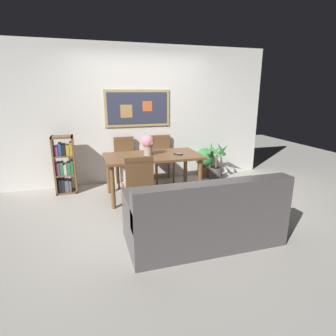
{
  "coord_description": "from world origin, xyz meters",
  "views": [
    {
      "loc": [
        -1.07,
        -3.76,
        1.75
      ],
      "look_at": [
        0.08,
        -0.01,
        0.65
      ],
      "focal_mm": 29.3,
      "sensor_mm": 36.0,
      "label": 1
    }
  ],
  "objects_px": {
    "potted_palm": "(216,165)",
    "flower_vase": "(148,144)",
    "dining_chair_far_left": "(125,157)",
    "leather_couch": "(204,218)",
    "tv_remote": "(178,154)",
    "dining_chair_near_left": "(138,182)",
    "potted_ivy": "(205,161)",
    "bookshelf": "(65,166)",
    "dining_chair_far_right": "(162,155)",
    "dining_table": "(153,160)"
  },
  "relations": [
    {
      "from": "dining_chair_far_left",
      "to": "potted_palm",
      "type": "bearing_deg",
      "value": -7.94
    },
    {
      "from": "dining_chair_near_left",
      "to": "potted_ivy",
      "type": "height_order",
      "value": "dining_chair_near_left"
    },
    {
      "from": "dining_table",
      "to": "bookshelf",
      "type": "xyz_separation_m",
      "value": [
        -1.44,
        0.61,
        -0.14
      ]
    },
    {
      "from": "bookshelf",
      "to": "potted_ivy",
      "type": "xyz_separation_m",
      "value": [
        2.75,
        0.16,
        -0.16
      ]
    },
    {
      "from": "potted_palm",
      "to": "tv_remote",
      "type": "distance_m",
      "value": 1.28
    },
    {
      "from": "dining_chair_near_left",
      "to": "flower_vase",
      "type": "height_order",
      "value": "flower_vase"
    },
    {
      "from": "dining_chair_far_left",
      "to": "leather_couch",
      "type": "relative_size",
      "value": 0.51
    },
    {
      "from": "flower_vase",
      "to": "dining_chair_far_right",
      "type": "bearing_deg",
      "value": 59.41
    },
    {
      "from": "flower_vase",
      "to": "tv_remote",
      "type": "distance_m",
      "value": 0.53
    },
    {
      "from": "dining_chair_far_left",
      "to": "tv_remote",
      "type": "xyz_separation_m",
      "value": [
        0.77,
        -0.87,
        0.2
      ]
    },
    {
      "from": "leather_couch",
      "to": "bookshelf",
      "type": "relative_size",
      "value": 1.77
    },
    {
      "from": "dining_chair_far_left",
      "to": "tv_remote",
      "type": "bearing_deg",
      "value": -48.54
    },
    {
      "from": "potted_ivy",
      "to": "bookshelf",
      "type": "bearing_deg",
      "value": -176.68
    },
    {
      "from": "dining_chair_near_left",
      "to": "dining_chair_far_left",
      "type": "xyz_separation_m",
      "value": [
        0.04,
        1.53,
        0.0
      ]
    },
    {
      "from": "dining_chair_far_right",
      "to": "potted_ivy",
      "type": "relative_size",
      "value": 1.5
    },
    {
      "from": "leather_couch",
      "to": "potted_palm",
      "type": "relative_size",
      "value": 2.19
    },
    {
      "from": "dining_chair_far_left",
      "to": "bookshelf",
      "type": "bearing_deg",
      "value": -172.39
    },
    {
      "from": "dining_chair_far_left",
      "to": "leather_couch",
      "type": "distance_m",
      "value": 2.49
    },
    {
      "from": "flower_vase",
      "to": "dining_chair_far_left",
      "type": "bearing_deg",
      "value": 110.98
    },
    {
      "from": "potted_palm",
      "to": "flower_vase",
      "type": "xyz_separation_m",
      "value": [
        -1.52,
        -0.49,
        0.62
      ]
    },
    {
      "from": "leather_couch",
      "to": "dining_chair_far_left",
      "type": "bearing_deg",
      "value": 103.19
    },
    {
      "from": "dining_table",
      "to": "tv_remote",
      "type": "height_order",
      "value": "tv_remote"
    },
    {
      "from": "dining_table",
      "to": "dining_chair_near_left",
      "type": "relative_size",
      "value": 1.76
    },
    {
      "from": "dining_chair_near_left",
      "to": "bookshelf",
      "type": "relative_size",
      "value": 0.89
    },
    {
      "from": "dining_chair_far_left",
      "to": "potted_palm",
      "type": "height_order",
      "value": "dining_chair_far_left"
    },
    {
      "from": "dining_chair_far_right",
      "to": "potted_palm",
      "type": "height_order",
      "value": "dining_chair_far_right"
    },
    {
      "from": "leather_couch",
      "to": "bookshelf",
      "type": "height_order",
      "value": "bookshelf"
    },
    {
      "from": "dining_chair_far_left",
      "to": "bookshelf",
      "type": "distance_m",
      "value": 1.09
    },
    {
      "from": "dining_chair_near_left",
      "to": "tv_remote",
      "type": "bearing_deg",
      "value": 39.09
    },
    {
      "from": "dining_chair_near_left",
      "to": "tv_remote",
      "type": "xyz_separation_m",
      "value": [
        0.81,
        0.66,
        0.2
      ]
    },
    {
      "from": "bookshelf",
      "to": "potted_palm",
      "type": "height_order",
      "value": "bookshelf"
    },
    {
      "from": "leather_couch",
      "to": "tv_remote",
      "type": "bearing_deg",
      "value": 82.47
    },
    {
      "from": "dining_chair_far_left",
      "to": "potted_ivy",
      "type": "distance_m",
      "value": 1.68
    },
    {
      "from": "dining_chair_far_left",
      "to": "leather_couch",
      "type": "height_order",
      "value": "dining_chair_far_left"
    },
    {
      "from": "dining_table",
      "to": "dining_chair_far_right",
      "type": "distance_m",
      "value": 0.86
    },
    {
      "from": "dining_chair_far_left",
      "to": "flower_vase",
      "type": "xyz_separation_m",
      "value": [
        0.29,
        -0.74,
        0.38
      ]
    },
    {
      "from": "potted_palm",
      "to": "flower_vase",
      "type": "distance_m",
      "value": 1.71
    },
    {
      "from": "tv_remote",
      "to": "dining_chair_far_right",
      "type": "bearing_deg",
      "value": 92.48
    },
    {
      "from": "leather_couch",
      "to": "dining_chair_far_right",
      "type": "bearing_deg",
      "value": 86.09
    },
    {
      "from": "leather_couch",
      "to": "potted_palm",
      "type": "height_order",
      "value": "leather_couch"
    },
    {
      "from": "leather_couch",
      "to": "potted_palm",
      "type": "xyz_separation_m",
      "value": [
        1.24,
        2.16,
        -0.01
      ]
    },
    {
      "from": "dining_chair_far_right",
      "to": "potted_palm",
      "type": "distance_m",
      "value": 1.13
    },
    {
      "from": "dining_chair_near_left",
      "to": "leather_couch",
      "type": "xyz_separation_m",
      "value": [
        0.6,
        -0.89,
        -0.23
      ]
    },
    {
      "from": "dining_chair_near_left",
      "to": "potted_ivy",
      "type": "bearing_deg",
      "value": 42.14
    },
    {
      "from": "dining_chair_far_right",
      "to": "dining_chair_far_left",
      "type": "bearing_deg",
      "value": -179.12
    },
    {
      "from": "flower_vase",
      "to": "dining_table",
      "type": "bearing_deg",
      "value": -8.58
    },
    {
      "from": "dining_chair_far_right",
      "to": "dining_table",
      "type": "bearing_deg",
      "value": -115.85
    },
    {
      "from": "dining_chair_far_left",
      "to": "potted_ivy",
      "type": "xyz_separation_m",
      "value": [
        1.67,
        0.01,
        -0.2
      ]
    },
    {
      "from": "dining_table",
      "to": "leather_couch",
      "type": "bearing_deg",
      "value": -82.94
    },
    {
      "from": "potted_ivy",
      "to": "flower_vase",
      "type": "xyz_separation_m",
      "value": [
        -1.38,
        -0.76,
        0.58
      ]
    }
  ]
}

